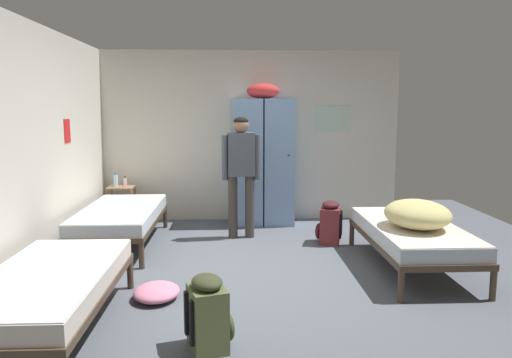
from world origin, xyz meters
name	(u,v)px	position (x,y,z in m)	size (l,w,h in m)	color
ground_plane	(257,270)	(0.00, 0.00, 0.00)	(7.74, 7.74, 0.00)	#565B66
room_backdrop	(162,143)	(-1.15, 1.19, 1.29)	(4.54, 4.90, 2.57)	beige
locker_bank	(263,159)	(0.18, 2.14, 0.97)	(0.90, 0.55, 2.07)	#7A9ECC
shelf_unit	(122,201)	(-1.91, 2.17, 0.35)	(0.38, 0.30, 0.57)	#99704C
bed_left_rear	(121,216)	(-1.66, 1.02, 0.38)	(0.90, 1.90, 0.49)	#473828
bed_right	(412,234)	(1.66, -0.01, 0.38)	(0.90, 1.90, 0.49)	#473828
bed_left_front	(48,285)	(-1.66, -1.40, 0.38)	(0.90, 1.90, 0.49)	#473828
bedding_heap	(417,214)	(1.65, -0.18, 0.63)	(0.66, 0.78, 0.29)	#D1C67F
person_traveler	(241,166)	(-0.15, 1.34, 0.97)	(0.51, 0.24, 1.60)	#3D3833
water_bottle	(116,180)	(-1.99, 2.19, 0.66)	(0.06, 0.06, 0.20)	#B2DBEA
lotion_bottle	(125,182)	(-1.84, 2.13, 0.64)	(0.05, 0.05, 0.16)	beige
backpack_olive	(209,314)	(-0.42, -1.71, 0.26)	(0.39, 0.38, 0.55)	#566038
backpack_maroon	(329,223)	(0.97, 1.02, 0.26)	(0.39, 0.37, 0.55)	maroon
clothes_pile_pink	(156,292)	(-0.95, -0.76, 0.06)	(0.42, 0.49, 0.13)	pink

